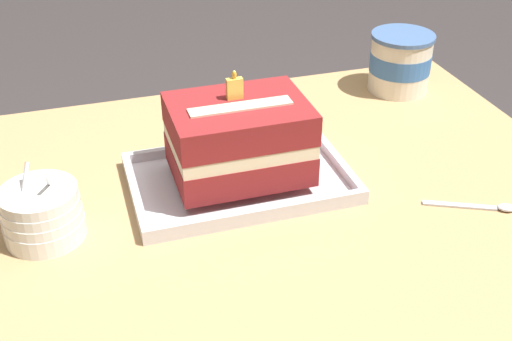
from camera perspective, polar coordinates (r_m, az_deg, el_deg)
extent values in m
cube|color=tan|center=(1.03, 1.44, -2.47)|extent=(1.01, 0.78, 0.04)
cube|color=tan|center=(1.50, -19.76, -10.15)|extent=(0.06, 0.06, 0.72)
cube|color=tan|center=(1.66, 12.43, -4.26)|extent=(0.06, 0.06, 0.72)
cube|color=silver|center=(1.03, -1.44, -0.99)|extent=(0.34, 0.22, 0.01)
cube|color=silver|center=(0.94, 0.32, -3.76)|extent=(0.34, 0.01, 0.02)
cube|color=silver|center=(1.12, -2.95, 2.38)|extent=(0.34, 0.01, 0.02)
cube|color=silver|center=(1.00, -10.56, -1.94)|extent=(0.01, 0.20, 0.02)
cube|color=silver|center=(1.08, 7.03, 0.97)|extent=(0.01, 0.20, 0.02)
cube|color=maroon|center=(1.01, -1.48, 1.09)|extent=(0.21, 0.15, 0.05)
cube|color=beige|center=(0.99, -1.50, 2.80)|extent=(0.20, 0.15, 0.02)
cube|color=maroon|center=(0.98, -1.53, 4.58)|extent=(0.21, 0.15, 0.05)
cube|color=beige|center=(0.96, -1.37, 5.62)|extent=(0.15, 0.03, 0.00)
cube|color=#EFC64C|center=(0.98, -1.89, 7.19)|extent=(0.02, 0.01, 0.03)
ellipsoid|color=yellow|center=(0.97, -1.92, 8.38)|extent=(0.01, 0.01, 0.01)
cylinder|color=white|center=(0.97, -17.99, -4.77)|extent=(0.11, 0.11, 0.03)
cylinder|color=white|center=(0.96, -18.16, -3.98)|extent=(0.11, 0.11, 0.03)
cylinder|color=white|center=(0.95, -18.32, -3.18)|extent=(0.11, 0.11, 0.03)
cylinder|color=white|center=(0.94, -18.49, -2.37)|extent=(0.11, 0.11, 0.03)
cylinder|color=silver|center=(0.94, -19.62, -1.10)|extent=(0.02, 0.04, 0.05)
cylinder|color=silver|center=(0.92, -17.73, -0.87)|extent=(0.01, 0.05, 0.05)
cylinder|color=silver|center=(1.35, 12.49, 9.08)|extent=(0.12, 0.12, 0.11)
cylinder|color=#386BB2|center=(1.35, 12.52, 9.30)|extent=(0.12, 0.12, 0.04)
cylinder|color=#496BA0|center=(1.33, 12.79, 11.41)|extent=(0.13, 0.13, 0.01)
ellipsoid|color=silver|center=(1.04, 21.09, -3.05)|extent=(0.03, 0.03, 0.01)
cube|color=silver|center=(1.03, 17.39, -2.93)|extent=(0.10, 0.06, 0.00)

